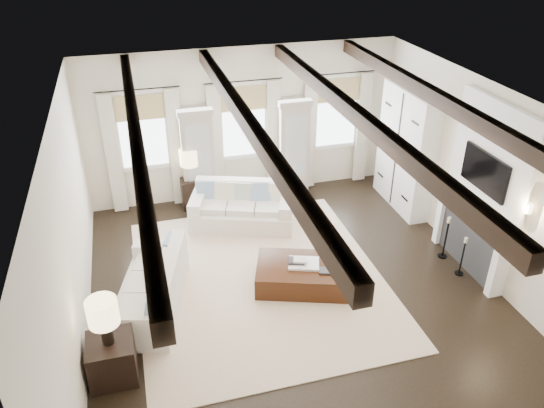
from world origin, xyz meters
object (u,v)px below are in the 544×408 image
object	(u,v)px
sofa_back	(242,208)
side_table_back	(192,192)
sofa_left	(154,290)
ottoman	(303,275)
side_table_front	(112,359)

from	to	relation	value
sofa_back	side_table_back	distance (m)	1.30
sofa_left	ottoman	size ratio (longest dim) A/B	1.42
ottoman	sofa_back	bearing A→B (deg)	122.69
side_table_back	side_table_front	bearing A→B (deg)	-111.06
side_table_front	side_table_back	world-z (taller)	side_table_back
sofa_back	sofa_left	bearing A→B (deg)	-131.69
sofa_left	side_table_front	world-z (taller)	sofa_left
sofa_left	side_table_back	distance (m)	3.27
sofa_back	ottoman	xyz separation A→B (m)	(0.54, -2.20, -0.14)
side_table_front	side_table_back	bearing A→B (deg)	68.94
sofa_back	ottoman	size ratio (longest dim) A/B	1.41
sofa_left	side_table_front	bearing A→B (deg)	-117.22
sofa_left	ottoman	xyz separation A→B (m)	(2.43, -0.08, -0.14)
sofa_left	ottoman	distance (m)	2.43
ottoman	side_table_back	world-z (taller)	side_table_back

